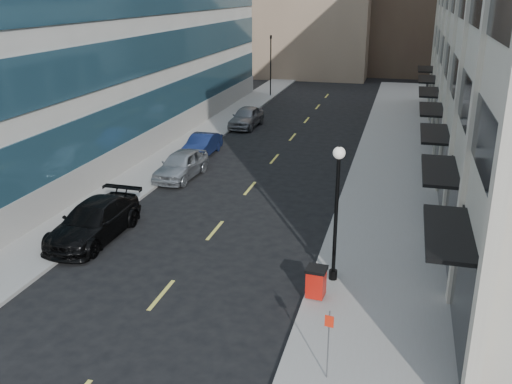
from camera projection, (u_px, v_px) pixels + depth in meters
The scene contains 12 objects.
sidewalk_right at pixel (389, 199), 29.52m from camera, with size 5.00×80.00×0.15m, color gray.
sidewalk_left at pixel (141, 178), 32.88m from camera, with size 3.00×80.00×0.15m, color gray.
road_centerline at pixel (234, 207), 28.61m from camera, with size 0.15×68.20×0.01m.
traffic_signal at pixel (271, 39), 56.26m from camera, with size 0.66×0.66×6.98m.
car_black_pickup at pixel (94, 221), 24.77m from camera, with size 2.28×5.61×1.63m, color black.
car_silver_sedan at pixel (181, 165), 32.84m from camera, with size 1.88×4.68×1.59m, color #979B9F.
car_blue_sedan at pixel (202, 145), 37.36m from camera, with size 1.47×4.22×1.39m, color #131F49.
car_grey_sedan at pixel (246, 117), 45.11m from camera, with size 1.89×4.71×1.60m, color gray.
trash_bin at pixel (316, 281), 19.80m from camera, with size 0.75×0.81×1.13m.
lamppost at pixel (337, 202), 20.21m from camera, with size 0.43×0.43×5.20m.
sign_post at pixel (329, 335), 15.36m from camera, with size 0.25×0.08×2.12m.
urn_planter at pixel (435, 216), 25.65m from camera, with size 0.64×0.64×0.89m.
Camera 1 is at (7.86, -8.54, 10.31)m, focal length 40.00 mm.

